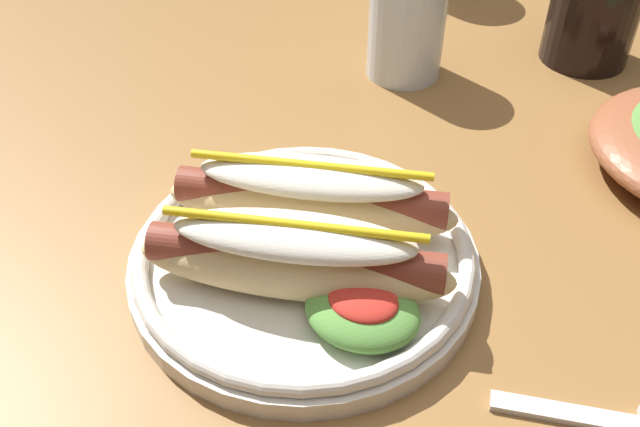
% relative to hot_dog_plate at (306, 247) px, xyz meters
% --- Properties ---
extents(dining_table, '(1.23, 1.09, 0.74)m').
position_rel_hot_dog_plate_xyz_m(dining_table, '(0.06, 0.13, -0.12)').
color(dining_table, olive).
rests_on(dining_table, ground_plane).
extents(hot_dog_plate, '(0.24, 0.24, 0.08)m').
position_rel_hot_dog_plate_xyz_m(hot_dog_plate, '(0.00, 0.00, 0.00)').
color(hot_dog_plate, silver).
rests_on(hot_dog_plate, dining_table).
extents(fork, '(0.12, 0.04, 0.00)m').
position_rel_hot_dog_plate_xyz_m(fork, '(0.21, -0.04, -0.02)').
color(fork, silver).
rests_on(fork, dining_table).
extents(soda_cup, '(0.09, 0.09, 0.10)m').
position_rel_hot_dog_plate_xyz_m(soda_cup, '(0.15, 0.39, 0.03)').
color(soda_cup, black).
rests_on(soda_cup, dining_table).
extents(water_cup, '(0.07, 0.07, 0.11)m').
position_rel_hot_dog_plate_xyz_m(water_cup, '(-0.02, 0.29, 0.03)').
color(water_cup, silver).
rests_on(water_cup, dining_table).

